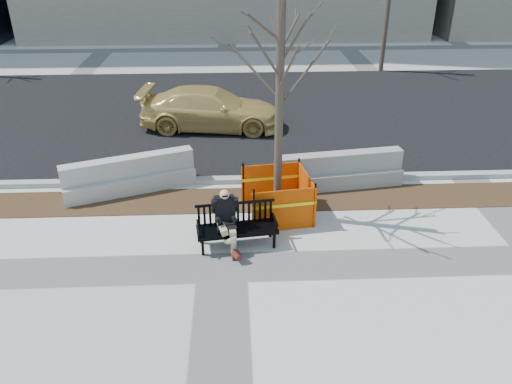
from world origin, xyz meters
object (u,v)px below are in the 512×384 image
bench (237,245)px  seated_man (227,245)px  tree_fence (277,215)px  sedan (212,128)px  jersey_barrier_right (338,186)px  jersey_barrier_left (131,191)px

bench → seated_man: 0.22m
bench → tree_fence: (0.89, 1.17, 0.00)m
tree_fence → sedan: size_ratio=1.18×
bench → jersey_barrier_right: jersey_barrier_right is taller
bench → tree_fence: size_ratio=0.32×
seated_man → tree_fence: 1.60m
bench → seated_man: size_ratio=1.36×
jersey_barrier_right → tree_fence: bearing=-148.7°
tree_fence → jersey_barrier_right: size_ratio=1.66×
tree_fence → bench: bearing=-127.3°
tree_fence → jersey_barrier_right: (1.60, 1.32, 0.00)m
bench → jersey_barrier_right: 3.52m
bench → sedan: sedan is taller
jersey_barrier_right → seated_man: bearing=-145.8°
seated_man → jersey_barrier_left: seated_man is taller
tree_fence → jersey_barrier_left: bearing=159.1°
sedan → jersey_barrier_right: (3.21, -4.15, 0.00)m
bench → seated_man: bearing=168.5°
seated_man → sedan: bearing=87.0°
jersey_barrier_left → jersey_barrier_right: same height
bench → jersey_barrier_right: bearing=37.7°
seated_man → jersey_barrier_right: seated_man is taller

